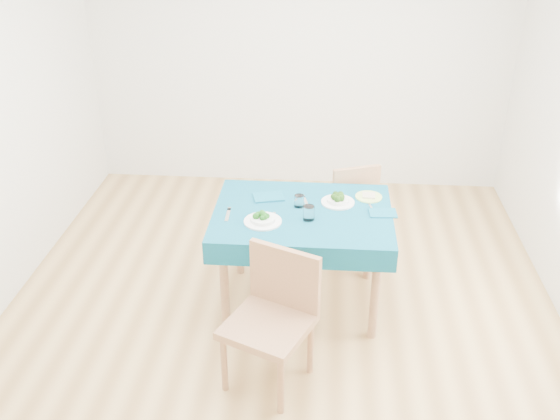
# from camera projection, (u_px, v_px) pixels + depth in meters

# --- Properties ---
(room_shell) EXTENTS (4.02, 4.52, 2.73)m
(room_shell) POSITION_uv_depth(u_px,v_px,m) (280.00, 139.00, 3.85)
(room_shell) COLOR #A77D45
(room_shell) RESTS_ON ground
(table) EXTENTS (1.21, 0.92, 0.76)m
(table) POSITION_uv_depth(u_px,v_px,m) (302.00, 258.00, 4.44)
(table) COLOR #094B64
(table) RESTS_ON ground
(chair_near) EXTENTS (0.63, 0.66, 1.17)m
(chair_near) POSITION_uv_depth(u_px,v_px,m) (267.00, 305.00, 3.62)
(chair_near) COLOR #946845
(chair_near) RESTS_ON ground
(chair_far) EXTENTS (0.49, 0.52, 0.94)m
(chair_far) POSITION_uv_depth(u_px,v_px,m) (347.00, 202.00, 5.00)
(chair_far) COLOR #946845
(chair_far) RESTS_ON ground
(bowl_near) EXTENTS (0.25, 0.25, 0.08)m
(bowl_near) POSITION_uv_depth(u_px,v_px,m) (263.00, 217.00, 4.11)
(bowl_near) COLOR white
(bowl_near) RESTS_ON table
(bowl_far) EXTENTS (0.24, 0.24, 0.07)m
(bowl_far) POSITION_uv_depth(u_px,v_px,m) (338.00, 198.00, 4.36)
(bowl_far) COLOR white
(bowl_far) RESTS_ON table
(fork_near) EXTENTS (0.03, 0.18, 0.00)m
(fork_near) POSITION_uv_depth(u_px,v_px,m) (228.00, 215.00, 4.22)
(fork_near) COLOR silver
(fork_near) RESTS_ON table
(knife_near) EXTENTS (0.02, 0.22, 0.00)m
(knife_near) POSITION_uv_depth(u_px,v_px,m) (273.00, 220.00, 4.15)
(knife_near) COLOR silver
(knife_near) RESTS_ON table
(fork_far) EXTENTS (0.06, 0.16, 0.00)m
(fork_far) POSITION_uv_depth(u_px,v_px,m) (305.00, 201.00, 4.40)
(fork_far) COLOR silver
(fork_far) RESTS_ON table
(knife_far) EXTENTS (0.05, 0.19, 0.00)m
(knife_far) POSITION_uv_depth(u_px,v_px,m) (371.00, 207.00, 4.31)
(knife_far) COLOR silver
(knife_far) RESTS_ON table
(napkin_near) EXTENTS (0.24, 0.20, 0.01)m
(napkin_near) POSITION_uv_depth(u_px,v_px,m) (269.00, 197.00, 4.44)
(napkin_near) COLOR #0D556F
(napkin_near) RESTS_ON table
(napkin_far) EXTENTS (0.19, 0.14, 0.01)m
(napkin_far) POSITION_uv_depth(u_px,v_px,m) (383.00, 213.00, 4.23)
(napkin_far) COLOR #0D556F
(napkin_far) RESTS_ON table
(tumbler_center) EXTENTS (0.07, 0.07, 0.09)m
(tumbler_center) POSITION_uv_depth(u_px,v_px,m) (299.00, 201.00, 4.31)
(tumbler_center) COLOR white
(tumbler_center) RESTS_ON table
(tumbler_side) EXTENTS (0.08, 0.08, 0.10)m
(tumbler_side) POSITION_uv_depth(u_px,v_px,m) (309.00, 213.00, 4.14)
(tumbler_side) COLOR white
(tumbler_side) RESTS_ON table
(side_plate) EXTENTS (0.19, 0.19, 0.01)m
(side_plate) POSITION_uv_depth(u_px,v_px,m) (369.00, 197.00, 4.45)
(side_plate) COLOR #B4DA6A
(side_plate) RESTS_ON table
(bread_slice) EXTENTS (0.09, 0.09, 0.01)m
(bread_slice) POSITION_uv_depth(u_px,v_px,m) (369.00, 195.00, 4.44)
(bread_slice) COLOR beige
(bread_slice) RESTS_ON side_plate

